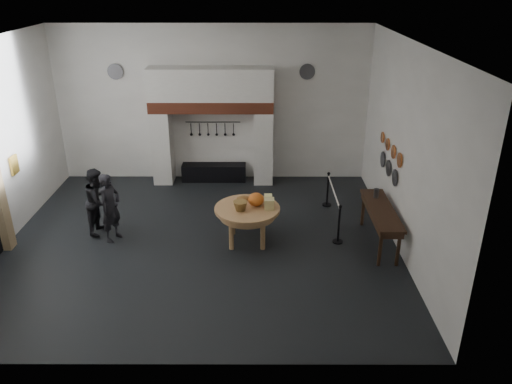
{
  "coord_description": "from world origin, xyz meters",
  "views": [
    {
      "loc": [
        1.3,
        -10.2,
        5.81
      ],
      "look_at": [
        1.27,
        -0.2,
        1.35
      ],
      "focal_mm": 35.0,
      "sensor_mm": 36.0,
      "label": 1
    }
  ],
  "objects_px": {
    "iron_range": "(214,172)",
    "barrier_post_far": "(328,190)",
    "visitor_near": "(111,208)",
    "barrier_post_near": "(339,225)",
    "visitor_far": "(98,201)",
    "side_table": "(381,210)",
    "work_table": "(247,209)"
  },
  "relations": [
    {
      "from": "visitor_far",
      "to": "barrier_post_far",
      "type": "bearing_deg",
      "value": -68.14
    },
    {
      "from": "visitor_far",
      "to": "barrier_post_far",
      "type": "height_order",
      "value": "visitor_far"
    },
    {
      "from": "side_table",
      "to": "barrier_post_far",
      "type": "relative_size",
      "value": 2.44
    },
    {
      "from": "visitor_near",
      "to": "barrier_post_near",
      "type": "relative_size",
      "value": 1.82
    },
    {
      "from": "side_table",
      "to": "work_table",
      "type": "bearing_deg",
      "value": 178.07
    },
    {
      "from": "iron_range",
      "to": "side_table",
      "type": "relative_size",
      "value": 0.86
    },
    {
      "from": "visitor_near",
      "to": "visitor_far",
      "type": "relative_size",
      "value": 1.02
    },
    {
      "from": "barrier_post_near",
      "to": "iron_range",
      "type": "bearing_deg",
      "value": 130.18
    },
    {
      "from": "visitor_near",
      "to": "visitor_far",
      "type": "height_order",
      "value": "visitor_near"
    },
    {
      "from": "visitor_far",
      "to": "barrier_post_far",
      "type": "xyz_separation_m",
      "value": [
        5.65,
        1.46,
        -0.36
      ]
    },
    {
      "from": "iron_range",
      "to": "visitor_near",
      "type": "xyz_separation_m",
      "value": [
        -2.07,
        -3.62,
        0.57
      ]
    },
    {
      "from": "work_table",
      "to": "visitor_near",
      "type": "bearing_deg",
      "value": 178.18
    },
    {
      "from": "iron_range",
      "to": "work_table",
      "type": "distance_m",
      "value": 3.92
    },
    {
      "from": "iron_range",
      "to": "visitor_far",
      "type": "xyz_separation_m",
      "value": [
        -2.47,
        -3.22,
        0.56
      ]
    },
    {
      "from": "visitor_far",
      "to": "barrier_post_far",
      "type": "relative_size",
      "value": 1.79
    },
    {
      "from": "visitor_near",
      "to": "side_table",
      "type": "height_order",
      "value": "visitor_near"
    },
    {
      "from": "visitor_near",
      "to": "barrier_post_near",
      "type": "xyz_separation_m",
      "value": [
        5.25,
        -0.14,
        -0.37
      ]
    },
    {
      "from": "visitor_near",
      "to": "barrier_post_near",
      "type": "height_order",
      "value": "visitor_near"
    },
    {
      "from": "work_table",
      "to": "barrier_post_far",
      "type": "relative_size",
      "value": 1.66
    },
    {
      "from": "iron_range",
      "to": "side_table",
      "type": "distance_m",
      "value": 5.64
    },
    {
      "from": "visitor_far",
      "to": "barrier_post_far",
      "type": "distance_m",
      "value": 5.85
    },
    {
      "from": "work_table",
      "to": "visitor_near",
      "type": "relative_size",
      "value": 0.91
    },
    {
      "from": "iron_range",
      "to": "visitor_near",
      "type": "distance_m",
      "value": 4.21
    },
    {
      "from": "iron_range",
      "to": "visitor_far",
      "type": "relative_size",
      "value": 1.18
    },
    {
      "from": "iron_range",
      "to": "barrier_post_far",
      "type": "xyz_separation_m",
      "value": [
        3.18,
        -1.76,
        0.2
      ]
    },
    {
      "from": "side_table",
      "to": "barrier_post_near",
      "type": "xyz_separation_m",
      "value": [
        -0.92,
        0.06,
        -0.42
      ]
    },
    {
      "from": "visitor_near",
      "to": "side_table",
      "type": "xyz_separation_m",
      "value": [
        6.17,
        -0.2,
        0.05
      ]
    },
    {
      "from": "visitor_near",
      "to": "visitor_far",
      "type": "xyz_separation_m",
      "value": [
        -0.4,
        0.4,
        -0.01
      ]
    },
    {
      "from": "side_table",
      "to": "barrier_post_far",
      "type": "height_order",
      "value": "same"
    },
    {
      "from": "visitor_near",
      "to": "barrier_post_far",
      "type": "height_order",
      "value": "visitor_near"
    },
    {
      "from": "iron_range",
      "to": "barrier_post_far",
      "type": "bearing_deg",
      "value": -29.02
    },
    {
      "from": "iron_range",
      "to": "visitor_near",
      "type": "bearing_deg",
      "value": -119.81
    }
  ]
}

